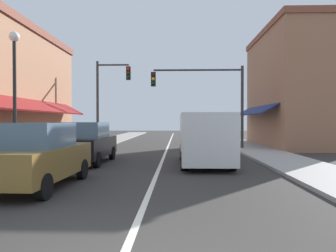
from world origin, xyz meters
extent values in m
plane|color=#33302D|center=(0.00, 18.00, 0.00)|extent=(80.00, 80.00, 0.00)
cube|color=gray|center=(-5.50, 18.00, 0.06)|extent=(2.60, 56.00, 0.12)
cube|color=#A39E99|center=(5.50, 18.00, 0.06)|extent=(2.60, 56.00, 0.12)
cube|color=silver|center=(0.00, 18.00, 0.00)|extent=(0.14, 52.00, 0.01)
cube|color=slate|center=(-6.86, 12.00, 1.40)|extent=(0.08, 10.64, 1.80)
cube|color=maroon|center=(-6.25, 12.00, 2.60)|extent=(1.27, 11.76, 0.73)
cube|color=slate|center=(-6.86, 15.08, 4.66)|extent=(0.08, 1.10, 1.30)
cube|color=#9E6B4C|center=(8.90, 20.00, 3.97)|extent=(4.20, 10.00, 7.94)
cube|color=brown|center=(8.90, 20.00, 8.14)|extent=(4.40, 10.20, 0.40)
cube|color=slate|center=(6.86, 20.00, 1.40)|extent=(0.08, 7.60, 1.80)
cube|color=navy|center=(6.25, 20.00, 2.60)|extent=(1.27, 8.40, 0.73)
cube|color=slate|center=(6.86, 17.80, 5.72)|extent=(0.08, 1.10, 1.30)
cube|color=slate|center=(6.86, 22.20, 5.72)|extent=(0.08, 1.10, 1.30)
cube|color=brown|center=(-3.10, 5.14, 0.71)|extent=(1.82, 4.14, 0.80)
cube|color=slate|center=(-3.10, 5.04, 1.44)|extent=(1.57, 2.04, 0.66)
cylinder|color=black|center=(-3.85, 6.51, 0.31)|extent=(0.22, 0.62, 0.62)
cylinder|color=black|center=(-2.27, 6.47, 0.31)|extent=(0.22, 0.62, 0.62)
cylinder|color=black|center=(-2.34, 3.76, 0.31)|extent=(0.22, 0.62, 0.62)
cube|color=black|center=(-3.20, 10.25, 0.71)|extent=(1.77, 4.12, 0.80)
cube|color=slate|center=(-3.20, 10.15, 1.44)|extent=(1.54, 2.02, 0.66)
cylinder|color=black|center=(-3.98, 11.61, 0.31)|extent=(0.21, 0.62, 0.62)
cylinder|color=black|center=(-2.39, 11.59, 0.31)|extent=(0.21, 0.62, 0.62)
cylinder|color=black|center=(-4.01, 8.91, 0.31)|extent=(0.21, 0.62, 0.62)
cylinder|color=black|center=(-2.43, 8.89, 0.31)|extent=(0.21, 0.62, 0.62)
cube|color=silver|center=(1.82, 9.84, 1.17)|extent=(1.99, 5.01, 1.90)
cube|color=slate|center=(1.81, 12.24, 1.59)|extent=(1.73, 0.28, 0.84)
cube|color=black|center=(1.80, 12.42, 0.48)|extent=(1.86, 0.21, 0.24)
cylinder|color=black|center=(0.93, 11.39, 0.36)|extent=(0.24, 0.72, 0.72)
cylinder|color=black|center=(2.69, 11.40, 0.36)|extent=(0.24, 0.72, 0.72)
cylinder|color=black|center=(0.95, 8.29, 0.36)|extent=(0.24, 0.72, 0.72)
cylinder|color=black|center=(2.71, 8.30, 0.36)|extent=(0.24, 0.72, 0.72)
cylinder|color=#333333|center=(4.80, 17.07, 2.66)|extent=(0.18, 0.18, 5.33)
cylinder|color=#333333|center=(1.98, 17.07, 5.08)|extent=(5.64, 0.12, 0.12)
cube|color=black|center=(-0.84, 16.89, 4.48)|extent=(0.30, 0.24, 0.90)
sphere|color=#420F0F|center=(-0.84, 16.76, 4.76)|extent=(0.20, 0.20, 0.20)
sphere|color=yellow|center=(-0.84, 16.76, 4.48)|extent=(0.20, 0.20, 0.20)
sphere|color=#0C3316|center=(-0.84, 16.76, 4.20)|extent=(0.20, 0.20, 0.20)
cylinder|color=#333333|center=(-4.80, 18.38, 2.96)|extent=(0.18, 0.18, 5.91)
cylinder|color=#333333|center=(-3.72, 18.38, 5.66)|extent=(2.16, 0.12, 0.12)
cube|color=black|center=(-2.64, 18.20, 5.06)|extent=(0.30, 0.24, 0.90)
sphere|color=red|center=(-2.64, 18.07, 5.34)|extent=(0.20, 0.20, 0.20)
sphere|color=#3D2D0C|center=(-2.64, 18.07, 5.06)|extent=(0.20, 0.20, 0.20)
sphere|color=#0C3316|center=(-2.64, 18.07, 4.78)|extent=(0.20, 0.20, 0.20)
cylinder|color=black|center=(-4.97, 7.56, 2.29)|extent=(0.12, 0.12, 4.58)
sphere|color=white|center=(-4.97, 7.56, 4.76)|extent=(0.36, 0.36, 0.36)
camera|label=1|loc=(0.73, -3.45, 1.81)|focal=34.28mm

